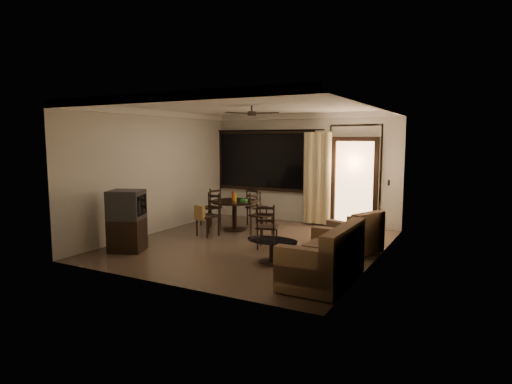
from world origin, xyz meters
The scene contains 12 objects.
ground centered at (0.00, 0.00, 0.00)m, with size 5.50×5.50×0.00m, color #7F6651.
room_shell centered at (0.59, 1.77, 1.83)m, with size 5.50×6.70×5.50m.
dining_table centered at (-1.04, 1.05, 0.55)m, with size 1.12×1.12×0.92m.
dining_chair_west centered at (-1.86, 1.25, 0.28)m, with size 0.51×0.51×0.95m.
dining_chair_east centered at (-0.23, 0.85, 0.28)m, with size 0.51×0.51×0.95m.
dining_chair_south centered at (-1.25, 0.22, 0.31)m, with size 0.51×0.55×0.95m.
dining_chair_north centered at (-0.86, 1.82, 0.28)m, with size 0.51×0.51×0.95m.
tv_cabinet centered at (-1.87, -1.58, 0.59)m, with size 0.78×0.75×1.18m.
sofa centered at (2.11, -1.54, 0.35)m, with size 0.87×1.62×0.86m.
armchair centered at (2.07, 0.36, 0.32)m, with size 1.02×1.02×0.78m.
coffee_table centered at (0.94, -0.98, 0.27)m, with size 0.93×0.56×0.41m.
side_chair centered at (0.42, -0.15, 0.27)m, with size 0.49×0.49×0.90m.
Camera 1 is at (4.11, -7.53, 2.13)m, focal length 30.00 mm.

